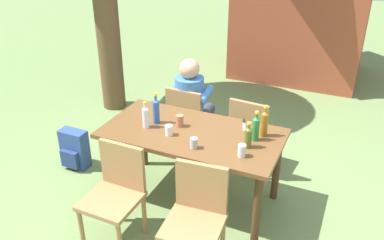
{
  "coord_description": "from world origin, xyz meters",
  "views": [
    {
      "loc": [
        1.32,
        -2.94,
        2.54
      ],
      "look_at": [
        0.0,
        0.0,
        0.88
      ],
      "focal_mm": 37.36,
      "sensor_mm": 36.0,
      "label": 1
    }
  ],
  "objects_px": {
    "chair_far_left": "(188,118)",
    "bottle_blue": "(156,110)",
    "bottle_olive": "(248,137)",
    "bottle_clear": "(146,116)",
    "chair_near_left": "(116,190)",
    "person_in_white_shirt": "(192,101)",
    "cup_glass": "(242,151)",
    "chair_far_right": "(251,131)",
    "dining_table": "(192,141)",
    "cup_steel": "(194,143)",
    "table_knife": "(244,124)",
    "backpack_by_near_side": "(75,150)",
    "cup_white": "(169,130)",
    "bottle_amber": "(264,123)",
    "chair_near_right": "(196,214)",
    "cup_terracotta": "(180,121)",
    "bottle_green": "(256,128)"
  },
  "relations": [
    {
      "from": "cup_steel",
      "to": "cup_terracotta",
      "type": "relative_size",
      "value": 0.83
    },
    {
      "from": "chair_far_left",
      "to": "chair_near_right",
      "type": "bearing_deg",
      "value": -63.07
    },
    {
      "from": "bottle_green",
      "to": "backpack_by_near_side",
      "type": "relative_size",
      "value": 0.63
    },
    {
      "from": "chair_far_left",
      "to": "table_knife",
      "type": "bearing_deg",
      "value": -27.2
    },
    {
      "from": "bottle_blue",
      "to": "cup_white",
      "type": "bearing_deg",
      "value": -37.04
    },
    {
      "from": "cup_steel",
      "to": "chair_near_right",
      "type": "bearing_deg",
      "value": -63.7
    },
    {
      "from": "bottle_blue",
      "to": "cup_white",
      "type": "relative_size",
      "value": 3.18
    },
    {
      "from": "chair_near_left",
      "to": "cup_steel",
      "type": "relative_size",
      "value": 9.22
    },
    {
      "from": "bottle_blue",
      "to": "cup_steel",
      "type": "relative_size",
      "value": 3.26
    },
    {
      "from": "chair_far_right",
      "to": "backpack_by_near_side",
      "type": "relative_size",
      "value": 1.95
    },
    {
      "from": "table_knife",
      "to": "backpack_by_near_side",
      "type": "distance_m",
      "value": 1.94
    },
    {
      "from": "chair_near_left",
      "to": "person_in_white_shirt",
      "type": "distance_m",
      "value": 1.57
    },
    {
      "from": "dining_table",
      "to": "chair_far_right",
      "type": "bearing_deg",
      "value": 63.39
    },
    {
      "from": "person_in_white_shirt",
      "to": "table_knife",
      "type": "distance_m",
      "value": 0.92
    },
    {
      "from": "person_in_white_shirt",
      "to": "dining_table",
      "type": "bearing_deg",
      "value": -66.04
    },
    {
      "from": "chair_far_right",
      "to": "dining_table",
      "type": "bearing_deg",
      "value": -116.61
    },
    {
      "from": "bottle_clear",
      "to": "bottle_green",
      "type": "bearing_deg",
      "value": 10.57
    },
    {
      "from": "chair_near_left",
      "to": "bottle_blue",
      "type": "height_order",
      "value": "bottle_blue"
    },
    {
      "from": "bottle_green",
      "to": "backpack_by_near_side",
      "type": "distance_m",
      "value": 2.11
    },
    {
      "from": "chair_far_left",
      "to": "cup_glass",
      "type": "bearing_deg",
      "value": -45.72
    },
    {
      "from": "bottle_amber",
      "to": "bottle_clear",
      "type": "bearing_deg",
      "value": -164.51
    },
    {
      "from": "chair_near_right",
      "to": "cup_glass",
      "type": "xyz_separation_m",
      "value": [
        0.18,
        0.51,
        0.33
      ]
    },
    {
      "from": "bottle_olive",
      "to": "bottle_blue",
      "type": "height_order",
      "value": "bottle_blue"
    },
    {
      "from": "dining_table",
      "to": "cup_steel",
      "type": "xyz_separation_m",
      "value": [
        0.13,
        -0.26,
        0.14
      ]
    },
    {
      "from": "chair_far_right",
      "to": "backpack_by_near_side",
      "type": "height_order",
      "value": "chair_far_right"
    },
    {
      "from": "bottle_clear",
      "to": "backpack_by_near_side",
      "type": "distance_m",
      "value": 1.2
    },
    {
      "from": "dining_table",
      "to": "cup_white",
      "type": "xyz_separation_m",
      "value": [
        -0.16,
        -0.14,
        0.14
      ]
    },
    {
      "from": "bottle_clear",
      "to": "chair_far_right",
      "type": "bearing_deg",
      "value": 46.02
    },
    {
      "from": "chair_far_right",
      "to": "bottle_amber",
      "type": "bearing_deg",
      "value": -64.36
    },
    {
      "from": "chair_far_left",
      "to": "person_in_white_shirt",
      "type": "distance_m",
      "value": 0.2
    },
    {
      "from": "cup_steel",
      "to": "backpack_by_near_side",
      "type": "bearing_deg",
      "value": 170.94
    },
    {
      "from": "bottle_olive",
      "to": "bottle_clear",
      "type": "distance_m",
      "value": 0.98
    },
    {
      "from": "cup_white",
      "to": "bottle_olive",
      "type": "bearing_deg",
      "value": 6.79
    },
    {
      "from": "chair_far_left",
      "to": "cup_glass",
      "type": "relative_size",
      "value": 8.03
    },
    {
      "from": "dining_table",
      "to": "chair_near_right",
      "type": "bearing_deg",
      "value": -63.36
    },
    {
      "from": "chair_far_left",
      "to": "bottle_blue",
      "type": "relative_size",
      "value": 2.82
    },
    {
      "from": "bottle_clear",
      "to": "bottle_amber",
      "type": "height_order",
      "value": "bottle_amber"
    },
    {
      "from": "cup_steel",
      "to": "table_knife",
      "type": "distance_m",
      "value": 0.65
    },
    {
      "from": "dining_table",
      "to": "cup_glass",
      "type": "distance_m",
      "value": 0.61
    },
    {
      "from": "person_in_white_shirt",
      "to": "table_knife",
      "type": "xyz_separation_m",
      "value": [
        0.77,
        -0.5,
        0.11
      ]
    },
    {
      "from": "dining_table",
      "to": "cup_white",
      "type": "distance_m",
      "value": 0.26
    },
    {
      "from": "cup_steel",
      "to": "cup_terracotta",
      "type": "xyz_separation_m",
      "value": [
        -0.28,
        0.31,
        0.01
      ]
    },
    {
      "from": "bottle_green",
      "to": "cup_white",
      "type": "relative_size",
      "value": 2.89
    },
    {
      "from": "cup_white",
      "to": "chair_far_left",
      "type": "bearing_deg",
      "value": 103.53
    },
    {
      "from": "person_in_white_shirt",
      "to": "cup_steel",
      "type": "height_order",
      "value": "person_in_white_shirt"
    },
    {
      "from": "chair_near_right",
      "to": "bottle_clear",
      "type": "height_order",
      "value": "bottle_clear"
    },
    {
      "from": "person_in_white_shirt",
      "to": "bottle_blue",
      "type": "relative_size",
      "value": 3.83
    },
    {
      "from": "table_knife",
      "to": "bottle_amber",
      "type": "bearing_deg",
      "value": -31.24
    },
    {
      "from": "chair_far_right",
      "to": "cup_white",
      "type": "xyz_separation_m",
      "value": [
        -0.53,
        -0.87,
        0.32
      ]
    },
    {
      "from": "person_in_white_shirt",
      "to": "bottle_amber",
      "type": "height_order",
      "value": "person_in_white_shirt"
    }
  ]
}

